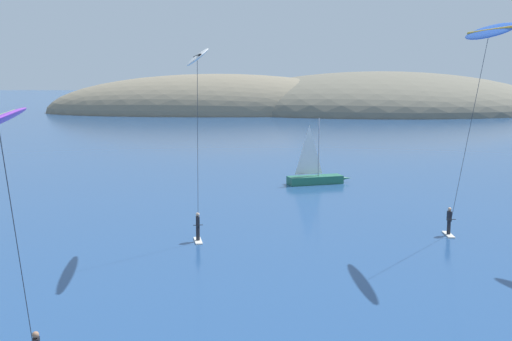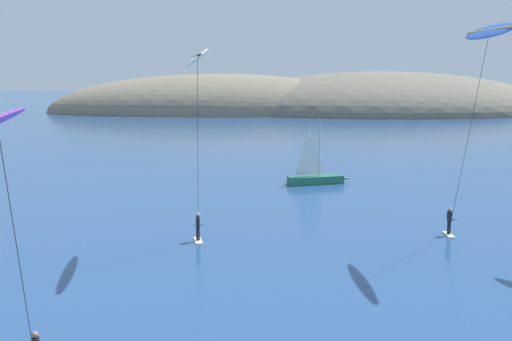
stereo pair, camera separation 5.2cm
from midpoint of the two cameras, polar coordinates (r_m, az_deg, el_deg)
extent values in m
ellipsoid|color=#7A705B|center=(147.46, -3.43, 5.16)|extent=(78.63, 29.13, 17.58)
ellipsoid|color=#6B6656|center=(154.75, 10.99, 5.20)|extent=(80.26, 50.04, 18.68)
cube|color=#23664C|center=(55.87, 5.25, -0.84)|extent=(5.00, 2.79, 0.70)
cone|color=#23664C|center=(56.81, 7.49, -0.71)|extent=(2.26, 1.29, 0.67)
cylinder|color=#B2B2B7|center=(55.57, 5.57, 2.08)|extent=(0.12, 0.12, 5.00)
pyramid|color=white|center=(55.26, 4.71, 1.87)|extent=(1.74, 0.62, 4.25)
cylinder|color=#A5A5AD|center=(55.55, 4.68, -0.26)|extent=(1.74, 0.62, 0.08)
cube|color=silver|center=(40.35, 16.70, -5.48)|extent=(0.41, 1.50, 0.08)
cylinder|color=black|center=(40.24, 16.72, -4.87)|extent=(0.22, 0.22, 0.80)
cube|color=black|center=(40.08, 16.77, -3.90)|extent=(0.22, 0.35, 0.60)
sphere|color=tan|center=(39.99, 16.80, -3.31)|extent=(0.22, 0.22, 0.22)
cylinder|color=black|center=(39.79, 16.93, -4.18)|extent=(0.55, 0.08, 0.04)
ellipsoid|color=blue|center=(35.17, 19.98, 11.54)|extent=(1.59, 5.88, 0.94)
cylinder|color=gold|center=(35.17, 19.98, 11.62)|extent=(0.53, 5.52, 0.16)
cylinder|color=#333338|center=(37.12, 18.34, 3.12)|extent=(0.29, 3.98, 10.60)
cube|color=silver|center=(37.46, -5.22, -6.24)|extent=(0.69, 1.55, 0.08)
cylinder|color=black|center=(37.35, -5.22, -5.59)|extent=(0.22, 0.22, 0.80)
cube|color=black|center=(37.18, -5.24, -4.55)|extent=(0.25, 0.37, 0.60)
sphere|color=beige|center=(37.08, -5.25, -3.91)|extent=(0.22, 0.22, 0.22)
cylinder|color=black|center=(36.87, -5.21, -4.85)|extent=(0.55, 0.12, 0.04)
ellipsoid|color=white|center=(34.08, -5.29, 9.99)|extent=(2.14, 6.15, 1.05)
cylinder|color=black|center=(34.08, -5.29, 10.07)|extent=(1.03, 5.69, 0.16)
cylinder|color=#333338|center=(35.18, -5.25, 2.19)|extent=(0.29, 1.73, 9.32)
sphere|color=#9E7051|center=(21.96, -19.08, -13.64)|extent=(0.22, 0.22, 0.22)
cylinder|color=#333338|center=(19.09, -20.42, -6.98)|extent=(0.66, 3.19, 7.49)
camera|label=1|loc=(0.03, -90.04, -0.01)|focal=45.00mm
camera|label=2|loc=(0.03, 89.96, 0.01)|focal=45.00mm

